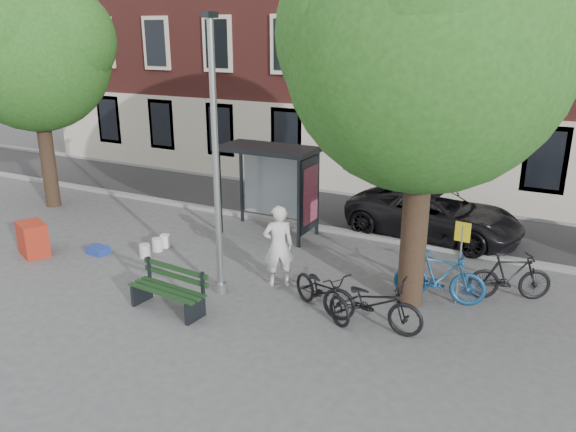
% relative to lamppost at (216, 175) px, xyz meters
% --- Properties ---
extents(ground, '(90.00, 90.00, 0.00)m').
position_rel_lamppost_xyz_m(ground, '(0.00, 0.00, -2.78)').
color(ground, '#4C4C4F').
rests_on(ground, ground).
extents(road, '(40.00, 4.00, 0.01)m').
position_rel_lamppost_xyz_m(road, '(0.00, 7.00, -2.78)').
color(road, '#28282B').
rests_on(road, ground).
extents(curb_near, '(40.00, 0.25, 0.12)m').
position_rel_lamppost_xyz_m(curb_near, '(0.00, 5.00, -2.72)').
color(curb_near, gray).
rests_on(curb_near, ground).
extents(curb_far, '(40.00, 0.25, 0.12)m').
position_rel_lamppost_xyz_m(curb_far, '(0.00, 9.00, -2.72)').
color(curb_far, gray).
rests_on(curb_far, ground).
extents(lamppost, '(0.28, 0.35, 6.11)m').
position_rel_lamppost_xyz_m(lamppost, '(0.00, 0.00, 0.00)').
color(lamppost, '#9EA0A3').
rests_on(lamppost, ground).
extents(tree_right, '(5.76, 5.60, 8.20)m').
position_rel_lamppost_xyz_m(tree_right, '(4.01, 1.38, 2.83)').
color(tree_right, black).
rests_on(tree_right, ground).
extents(tree_left, '(5.18, 4.86, 7.40)m').
position_rel_lamppost_xyz_m(tree_left, '(-8.99, 2.88, 2.43)').
color(tree_left, black).
rests_on(tree_left, ground).
extents(bus_shelter, '(2.85, 1.45, 2.62)m').
position_rel_lamppost_xyz_m(bus_shelter, '(-0.61, 4.11, -0.87)').
color(bus_shelter, '#1E2328').
rests_on(bus_shelter, ground).
extents(painter, '(0.85, 0.81, 1.96)m').
position_rel_lamppost_xyz_m(painter, '(0.97, 1.00, -1.80)').
color(painter, silver).
rests_on(painter, ground).
extents(bench, '(1.86, 0.75, 0.94)m').
position_rel_lamppost_xyz_m(bench, '(-0.49, -1.22, -2.35)').
color(bench, '#1E2328').
rests_on(bench, ground).
extents(bike_a, '(2.13, 0.75, 1.12)m').
position_rel_lamppost_xyz_m(bike_a, '(3.62, 0.06, -2.22)').
color(bike_a, black).
rests_on(bike_a, ground).
extents(bike_b, '(2.05, 0.83, 1.20)m').
position_rel_lamppost_xyz_m(bike_b, '(4.54, 1.87, -2.18)').
color(bike_b, navy).
rests_on(bike_b, ground).
extents(bike_c, '(2.05, 1.62, 1.04)m').
position_rel_lamppost_xyz_m(bike_c, '(2.48, 0.16, -2.26)').
color(bike_c, black).
rests_on(bike_c, ground).
extents(bike_d, '(1.89, 1.26, 1.11)m').
position_rel_lamppost_xyz_m(bike_d, '(5.91, 2.71, -2.23)').
color(bike_d, black).
rests_on(bike_d, ground).
extents(car_dark, '(5.19, 2.75, 1.39)m').
position_rel_lamppost_xyz_m(car_dark, '(3.39, 6.00, -2.09)').
color(car_dark, black).
rests_on(car_dark, ground).
extents(red_stand, '(1.06, 0.91, 0.90)m').
position_rel_lamppost_xyz_m(red_stand, '(-5.77, -0.41, -2.33)').
color(red_stand, '#A32715').
rests_on(red_stand, ground).
extents(blue_crate, '(0.58, 0.44, 0.20)m').
position_rel_lamppost_xyz_m(blue_crate, '(-4.29, 0.43, -2.68)').
color(blue_crate, '#203996').
rests_on(blue_crate, ground).
extents(bucket_a, '(0.34, 0.34, 0.36)m').
position_rel_lamppost_xyz_m(bucket_a, '(-3.00, 1.34, -2.60)').
color(bucket_a, silver).
rests_on(bucket_a, ground).
extents(bucket_b, '(0.33, 0.33, 0.36)m').
position_rel_lamppost_xyz_m(bucket_b, '(-3.00, 0.83, -2.60)').
color(bucket_b, silver).
rests_on(bucket_b, ground).
extents(bucket_c, '(0.36, 0.36, 0.36)m').
position_rel_lamppost_xyz_m(bucket_c, '(-3.00, 1.67, -2.60)').
color(bucket_c, white).
rests_on(bucket_c, ground).
extents(notice_sign, '(0.33, 0.06, 1.90)m').
position_rel_lamppost_xyz_m(notice_sign, '(4.93, 1.94, -1.41)').
color(notice_sign, '#9EA0A3').
rests_on(notice_sign, ground).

